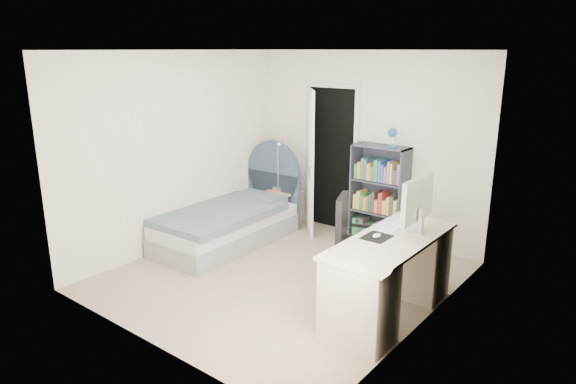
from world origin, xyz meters
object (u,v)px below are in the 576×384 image
Objects in this scene: nightstand at (284,198)px; bed at (231,222)px; floor_lamp at (279,193)px; office_chair at (352,237)px; desk at (390,273)px; bookcase at (379,198)px.

bed is at bearing -95.43° from nightstand.
floor_lamp is (0.05, -0.17, 0.11)m from nightstand.
office_chair is at bearing -4.05° from bed.
nightstand is at bearing 149.61° from desk.
bed is 1.32× the size of bookcase.
bed is 1.63× the size of floor_lamp.
bookcase is at bearing 107.15° from office_chair.
desk is (1.04, -1.68, -0.17)m from bookcase.
bookcase is 1.98m from desk.
floor_lamp is 1.24× the size of office_chair.
bed is 0.88m from floor_lamp.
nightstand is at bearing 84.57° from bed.
floor_lamp is at bearing 151.94° from office_chair.
bed reaches higher than nightstand.
floor_lamp is (0.14, 0.83, 0.23)m from bed.
nightstand is 0.38× the size of desk.
bed is 1.99m from bookcase.
office_chair is (0.42, -1.35, -0.05)m from bookcase.
bed reaches higher than office_chair.
office_chair is (1.96, -0.14, 0.28)m from bed.
bookcase reaches higher than nightstand.
nightstand is 0.21m from floor_lamp.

